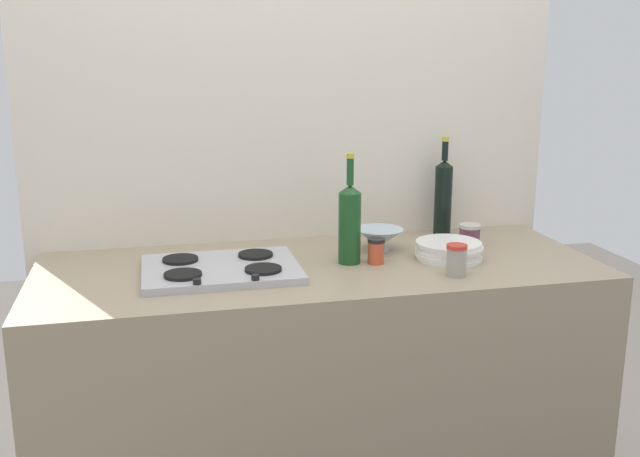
{
  "coord_description": "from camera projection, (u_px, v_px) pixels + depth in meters",
  "views": [
    {
      "loc": [
        -0.51,
        -2.2,
        1.58
      ],
      "look_at": [
        0.0,
        0.0,
        1.02
      ],
      "focal_mm": 41.06,
      "sensor_mm": 36.0,
      "label": 1
    }
  ],
  "objects": [
    {
      "name": "condiment_jar_spare",
      "position": [
        376.0,
        251.0,
        2.36
      ],
      "size": [
        0.06,
        0.06,
        0.08
      ],
      "color": "#C64C2D",
      "rests_on": "counter_block"
    },
    {
      "name": "counter_block",
      "position": [
        320.0,
        392.0,
        2.47
      ],
      "size": [
        1.8,
        0.7,
        0.9
      ],
      "primitive_type": "cube",
      "color": "tan",
      "rests_on": "ground"
    },
    {
      "name": "condiment_jar_rear",
      "position": [
        470.0,
        236.0,
        2.55
      ],
      "size": [
        0.07,
        0.07,
        0.08
      ],
      "color": "#66384C",
      "rests_on": "counter_block"
    },
    {
      "name": "condiment_jar_front",
      "position": [
        456.0,
        260.0,
        2.23
      ],
      "size": [
        0.06,
        0.06,
        0.1
      ],
      "color": "#9E998C",
      "rests_on": "counter_block"
    },
    {
      "name": "wine_bottle_mid_left",
      "position": [
        443.0,
        196.0,
        2.69
      ],
      "size": [
        0.06,
        0.06,
        0.37
      ],
      "color": "black",
      "rests_on": "counter_block"
    },
    {
      "name": "stovetop_hob",
      "position": [
        221.0,
        269.0,
        2.26
      ],
      "size": [
        0.48,
        0.36,
        0.04
      ],
      "color": "#B2B2B7",
      "rests_on": "counter_block"
    },
    {
      "name": "wine_bottle_leftmost",
      "position": [
        349.0,
        222.0,
        2.35
      ],
      "size": [
        0.07,
        0.07,
        0.36
      ],
      "color": "#19471E",
      "rests_on": "counter_block"
    },
    {
      "name": "plate_stack",
      "position": [
        449.0,
        250.0,
        2.41
      ],
      "size": [
        0.22,
        0.22,
        0.06
      ],
      "color": "white",
      "rests_on": "counter_block"
    },
    {
      "name": "mixing_bowl",
      "position": [
        379.0,
        239.0,
        2.51
      ],
      "size": [
        0.17,
        0.17,
        0.08
      ],
      "color": "silver",
      "rests_on": "counter_block"
    },
    {
      "name": "backsplash_panel",
      "position": [
        296.0,
        141.0,
        2.63
      ],
      "size": [
        1.9,
        0.06,
        2.5
      ],
      "primitive_type": "cube",
      "color": "beige",
      "rests_on": "ground"
    }
  ]
}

